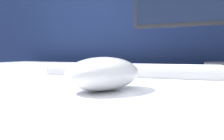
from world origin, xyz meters
The scene contains 3 objects.
partition_panel centered at (0.00, 0.67, 0.73)m, with size 5.00×0.03×1.45m.
computer_mouse_near centered at (0.00, -0.21, 0.75)m, with size 0.11×0.14×0.05m.
keyboard centered at (-0.02, 0.00, 0.73)m, with size 0.40×0.16×0.02m.
Camera 1 is at (0.13, -0.48, 0.77)m, focal length 35.00 mm.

